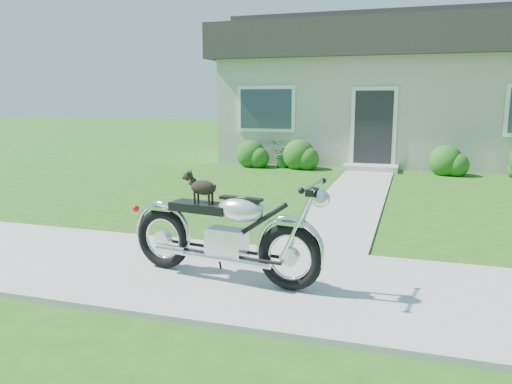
% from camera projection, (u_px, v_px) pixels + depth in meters
% --- Properties ---
extents(ground, '(80.00, 80.00, 0.00)m').
position_uv_depth(ground, '(454.00, 302.00, 4.68)').
color(ground, '#235114').
rests_on(ground, ground).
extents(sidewalk, '(24.00, 2.20, 0.04)m').
position_uv_depth(sidewalk, '(455.00, 300.00, 4.68)').
color(sidewalk, '#9E9B93').
rests_on(sidewalk, ground).
extents(walkway, '(1.20, 8.00, 0.03)m').
position_uv_depth(walkway, '(355.00, 195.00, 9.81)').
color(walkway, '#9E9B93').
rests_on(walkway, ground).
extents(house, '(12.60, 7.03, 4.50)m').
position_uv_depth(house, '(432.00, 90.00, 15.53)').
color(house, beige).
rests_on(house, ground).
extents(shrub_row, '(7.92, 0.96, 0.96)m').
position_uv_depth(shrub_row, '(390.00, 158.00, 12.88)').
color(shrub_row, '#205717').
rests_on(shrub_row, ground).
extents(potted_plant_left, '(0.85, 0.82, 0.74)m').
position_uv_depth(potted_plant_left, '(282.00, 154.00, 13.79)').
color(potted_plant_left, '#175918').
rests_on(potted_plant_left, ground).
extents(motorcycle_with_dog, '(2.22, 0.65, 1.10)m').
position_uv_depth(motorcycle_with_dog, '(226.00, 233.00, 5.10)').
color(motorcycle_with_dog, black).
rests_on(motorcycle_with_dog, sidewalk).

